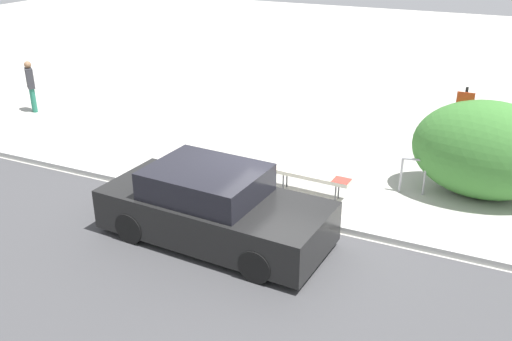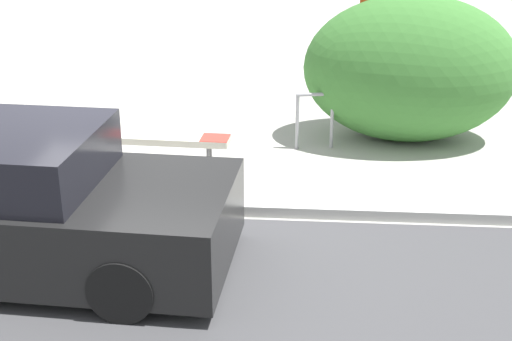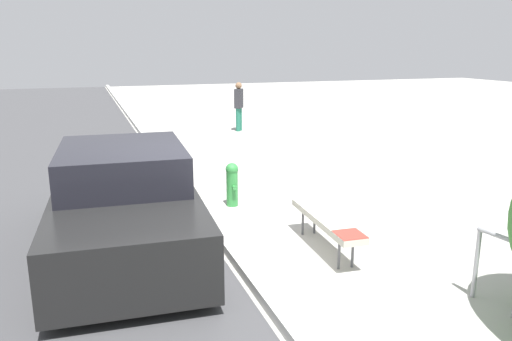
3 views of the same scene
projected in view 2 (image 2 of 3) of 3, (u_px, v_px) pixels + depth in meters
name	position (u px, v px, depth m)	size (l,w,h in m)	color
ground_plane	(125.00, 210.00, 8.34)	(60.00, 60.00, 0.00)	#ADAAA3
curb	(124.00, 205.00, 8.32)	(60.00, 0.20, 0.13)	#B7B7B2
bench	(164.00, 140.00, 9.33)	(1.77, 0.43, 0.49)	#515156
bike_rack	(315.00, 115.00, 10.07)	(0.55, 0.13, 0.83)	#99999E
sign_post	(370.00, 43.00, 10.35)	(0.36, 0.08, 2.30)	black
shrub_hedge	(410.00, 69.00, 10.24)	(3.06, 1.96, 2.12)	#3D7A33
parked_car_near	(11.00, 204.00, 6.95)	(4.35, 2.05, 1.41)	black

